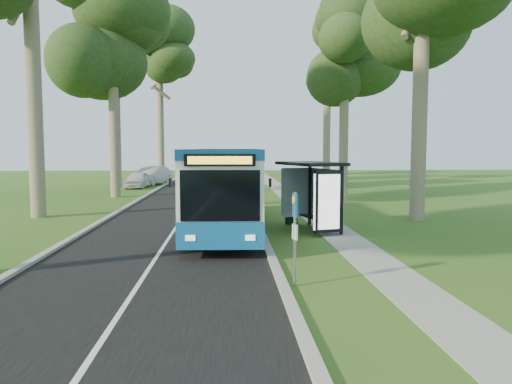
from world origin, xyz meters
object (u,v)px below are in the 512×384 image
bus (227,188)px  bus_shelter (316,183)px  litter_bin (292,212)px  car_white (138,180)px  car_silver (152,176)px  bus_stop_sign (295,227)px

bus → bus_shelter: size_ratio=3.47×
litter_bin → bus_shelter: bearing=-73.1°
car_white → car_silver: size_ratio=0.79×
bus → bus_stop_sign: bearing=-77.8°
bus → bus_shelter: bus is taller
bus_stop_sign → car_white: bus_stop_sign is taller
bus → bus_stop_sign: 9.03m
bus_stop_sign → litter_bin: bearing=71.3°
bus → bus_shelter: (3.52, -1.16, 0.26)m
litter_bin → car_white: 23.33m
car_white → car_silver: (0.63, 3.50, 0.15)m
bus → bus_stop_sign: bus is taller
bus_stop_sign → car_silver: bearing=92.3°
bus → litter_bin: 3.26m
bus → car_white: bus is taller
bus_stop_sign → bus_shelter: 7.95m
litter_bin → car_white: car_white is taller
bus_shelter → car_silver: (-10.44, 26.61, -1.12)m
bus_shelter → car_silver: bearing=94.3°
litter_bin → car_silver: 26.26m
bus_shelter → car_white: bus_shelter is taller
litter_bin → car_silver: size_ratio=0.21×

